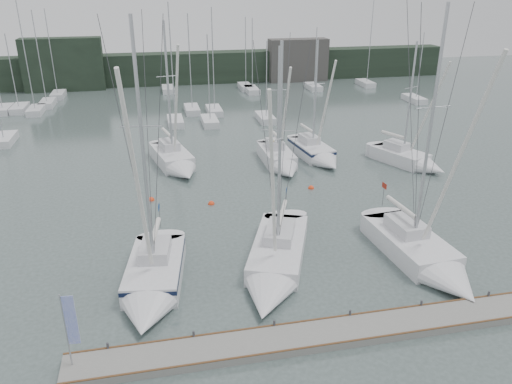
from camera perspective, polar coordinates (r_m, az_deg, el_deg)
ground at (r=29.53m, az=3.99°, el=-10.32°), size 160.00×160.00×0.00m
dock at (r=25.59m, az=7.15°, el=-15.95°), size 24.00×2.00×0.40m
far_treeline at (r=86.99m, az=-7.39°, el=13.90°), size 90.00×4.00×5.00m
far_building_left at (r=85.48m, az=-21.16°, el=13.44°), size 12.00×3.00×8.00m
far_building_right at (r=88.21m, az=4.81°, el=14.79°), size 10.00×3.00×7.00m
mast_forest at (r=70.20m, az=-9.54°, el=9.88°), size 60.20×27.61×14.47m
sailboat_near_left at (r=28.69m, az=-11.82°, el=-10.41°), size 4.31×9.35×15.83m
sailboat_near_center at (r=29.74m, az=2.06°, el=-8.79°), size 6.80×11.21×14.40m
sailboat_near_right at (r=32.17m, az=19.09°, el=-7.37°), size 3.96×10.40×16.31m
sailboat_mid_b at (r=46.72m, az=-9.06°, el=3.34°), size 4.59×9.08×13.92m
sailboat_mid_c at (r=46.64m, az=2.82°, el=3.53°), size 2.66×8.21×11.69m
sailboat_mid_d at (r=48.88m, az=7.03°, el=4.32°), size 3.69×8.51×12.06m
sailboat_mid_e at (r=49.04m, az=17.41°, el=3.44°), size 5.50×8.04×12.10m
buoy_a at (r=39.29m, az=-5.13°, el=-1.38°), size 0.50×0.50×0.50m
buoy_b at (r=42.30m, az=6.31°, el=0.42°), size 0.50×0.50×0.50m
buoy_c at (r=40.67m, az=-11.89°, el=-0.92°), size 0.54×0.54×0.54m
dock_banner at (r=23.58m, az=-20.57°, el=-13.97°), size 0.57×0.09×3.74m
seagull at (r=26.04m, az=1.96°, el=5.98°), size 1.00×0.45×0.20m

